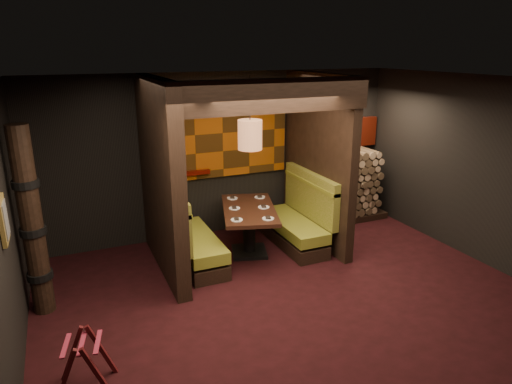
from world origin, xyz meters
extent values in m
cube|color=black|center=(0.00, 0.00, -0.01)|extent=(6.50, 5.50, 0.02)
cube|color=black|center=(0.00, 0.00, 2.86)|extent=(6.50, 5.50, 0.02)
cube|color=black|center=(0.00, 2.76, 1.43)|extent=(6.50, 0.02, 2.85)
cube|color=black|center=(0.00, -2.76, 1.43)|extent=(6.50, 0.02, 2.85)
cube|color=black|center=(-3.26, 0.00, 1.43)|extent=(0.02, 5.50, 2.85)
cube|color=black|center=(3.26, 0.00, 1.43)|extent=(0.02, 5.50, 2.85)
cube|color=black|center=(-1.35, 1.65, 1.43)|extent=(0.20, 2.20, 2.85)
cube|color=black|center=(1.30, 1.70, 1.43)|extent=(0.15, 2.10, 2.85)
cube|color=black|center=(-0.02, 0.70, 2.63)|extent=(2.85, 0.18, 0.44)
cube|color=#9E4A0B|center=(-0.02, 2.71, 1.82)|extent=(2.40, 0.06, 1.55)
cube|color=#9E4A0B|center=(-1.23, 1.82, 1.85)|extent=(0.04, 1.85, 1.45)
cube|color=#500A03|center=(-0.60, 2.65, 1.18)|extent=(0.60, 0.12, 0.07)
cube|color=black|center=(-0.85, 1.65, 0.11)|extent=(0.55, 1.60, 0.22)
cube|color=olive|center=(-0.85, 1.65, 0.36)|extent=(0.55, 1.60, 0.18)
cube|color=#626F1A|center=(-1.19, 1.65, 0.75)|extent=(0.12, 1.60, 0.78)
cube|color=olive|center=(-1.19, 1.65, 1.10)|extent=(0.15, 1.60, 0.06)
cube|color=black|center=(0.82, 1.65, 0.11)|extent=(0.55, 1.60, 0.22)
cube|color=olive|center=(0.82, 1.65, 0.36)|extent=(0.55, 1.60, 0.18)
cube|color=#626F1A|center=(1.16, 1.65, 0.75)|extent=(0.12, 1.60, 0.78)
cube|color=olive|center=(1.16, 1.65, 1.10)|extent=(0.15, 1.60, 0.06)
cube|color=black|center=(0.02, 1.61, 0.03)|extent=(0.69, 0.69, 0.06)
cylinder|color=black|center=(0.02, 1.61, 0.36)|extent=(0.20, 0.20, 0.73)
cube|color=black|center=(0.02, 1.61, 0.76)|extent=(1.21, 1.67, 0.06)
cylinder|color=white|center=(-0.36, 1.19, 0.80)|extent=(0.18, 0.18, 0.01)
cube|color=black|center=(-0.36, 1.19, 0.81)|extent=(0.10, 0.13, 0.02)
cylinder|color=white|center=(0.09, 1.05, 0.80)|extent=(0.18, 0.18, 0.01)
cube|color=black|center=(0.09, 1.05, 0.81)|extent=(0.10, 0.13, 0.02)
cylinder|color=white|center=(-0.21, 1.68, 0.80)|extent=(0.18, 0.18, 0.01)
cube|color=black|center=(-0.21, 1.68, 0.81)|extent=(0.10, 0.13, 0.02)
cylinder|color=white|center=(0.24, 1.54, 0.80)|extent=(0.18, 0.18, 0.01)
cube|color=black|center=(0.24, 1.54, 0.81)|extent=(0.10, 0.13, 0.02)
cylinder|color=white|center=(-0.06, 2.17, 0.80)|extent=(0.18, 0.18, 0.01)
cube|color=black|center=(-0.06, 2.17, 0.81)|extent=(0.10, 0.13, 0.02)
cylinder|color=white|center=(0.39, 2.03, 0.80)|extent=(0.18, 0.18, 0.01)
cube|color=black|center=(0.39, 2.03, 0.81)|extent=(0.10, 0.13, 0.02)
cylinder|color=#965C39|center=(0.02, 1.56, 1.97)|extent=(0.37, 0.37, 0.45)
sphere|color=#FFC672|center=(0.02, 1.56, 1.97)|extent=(0.18, 0.18, 0.18)
cylinder|color=black|center=(0.02, 1.56, 2.52)|extent=(0.02, 0.02, 0.65)
cube|color=olive|center=(-3.22, 0.10, 1.62)|extent=(0.04, 0.36, 0.46)
cube|color=#3F3F3F|center=(-3.20, 0.10, 1.62)|extent=(0.01, 0.27, 0.36)
cube|color=#420D0F|center=(-2.84, -0.76, 0.28)|extent=(0.29, 0.10, 0.63)
cube|color=#420D0F|center=(-2.55, -0.82, 0.28)|extent=(0.29, 0.10, 0.63)
cube|color=#420D0F|center=(-2.77, -0.40, 0.28)|extent=(0.29, 0.10, 0.63)
cube|color=#420D0F|center=(-2.48, -0.46, 0.28)|extent=(0.29, 0.10, 0.63)
cube|color=maroon|center=(-2.80, -0.58, 0.51)|extent=(0.12, 0.39, 0.01)
cube|color=maroon|center=(-2.66, -0.61, 0.51)|extent=(0.12, 0.39, 0.01)
cube|color=maroon|center=(-2.52, -0.64, 0.51)|extent=(0.12, 0.39, 0.01)
cylinder|color=black|center=(-3.05, 1.10, 1.20)|extent=(0.26, 0.26, 2.40)
cylinder|color=black|center=(-3.05, 1.10, 0.50)|extent=(0.31, 0.31, 0.09)
cylinder|color=black|center=(-3.05, 1.10, 1.10)|extent=(0.31, 0.31, 0.09)
cylinder|color=black|center=(-3.05, 1.10, 1.70)|extent=(0.31, 0.31, 0.09)
cube|color=black|center=(2.29, 2.35, 0.06)|extent=(1.73, 0.70, 0.12)
cube|color=brown|center=(2.29, 2.35, 0.74)|extent=(1.73, 0.70, 1.24)
cube|color=maroon|center=(2.29, 2.68, 1.64)|extent=(1.83, 0.10, 0.56)
cube|color=black|center=(1.39, 1.96, 1.43)|extent=(0.08, 0.08, 2.85)
camera|label=1|loc=(-2.62, -4.70, 3.22)|focal=32.00mm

